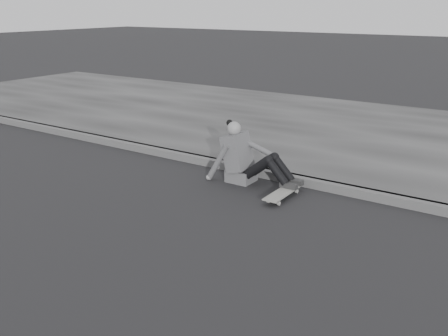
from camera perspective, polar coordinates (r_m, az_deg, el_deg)
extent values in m
plane|color=black|center=(4.96, -1.20, -11.11)|extent=(80.00, 80.00, 0.00)
cube|color=#4A4A4A|center=(7.01, 10.92, -1.85)|extent=(24.00, 0.16, 0.12)
cube|color=#363636|center=(9.76, 17.95, 3.28)|extent=(24.00, 6.00, 0.12)
cylinder|color=#969691|center=(6.44, 5.09, -3.76)|extent=(0.03, 0.05, 0.05)
cylinder|color=#969691|center=(6.37, 6.28, -4.03)|extent=(0.03, 0.05, 0.05)
cylinder|color=#969691|center=(6.87, 7.19, -2.39)|extent=(0.03, 0.05, 0.05)
cylinder|color=#969691|center=(6.81, 8.31, -2.63)|extent=(0.03, 0.05, 0.05)
cube|color=#302F32|center=(6.39, 5.69, -3.66)|extent=(0.16, 0.04, 0.03)
cube|color=#302F32|center=(6.83, 7.76, -2.29)|extent=(0.16, 0.04, 0.03)
cube|color=slate|center=(6.60, 6.76, -2.75)|extent=(0.20, 0.78, 0.02)
cube|color=#4B4B4E|center=(7.17, 1.99, -0.83)|extent=(0.36, 0.34, 0.18)
cube|color=#4B4B4E|center=(7.10, 1.54, 1.87)|extent=(0.37, 0.40, 0.57)
cube|color=#4B4B4E|center=(7.13, 0.67, 2.96)|extent=(0.14, 0.30, 0.20)
cylinder|color=gray|center=(7.06, 1.22, 3.80)|extent=(0.09, 0.09, 0.08)
sphere|color=gray|center=(7.04, 1.15, 4.52)|extent=(0.20, 0.20, 0.20)
sphere|color=black|center=(7.09, 0.63, 5.20)|extent=(0.09, 0.09, 0.09)
cylinder|color=black|center=(6.88, 3.85, 0.03)|extent=(0.43, 0.13, 0.39)
cylinder|color=black|center=(7.03, 4.58, 0.41)|extent=(0.43, 0.13, 0.39)
cylinder|color=black|center=(6.75, 6.05, -0.45)|extent=(0.35, 0.11, 0.36)
cylinder|color=black|center=(6.90, 6.75, -0.05)|extent=(0.35, 0.11, 0.36)
sphere|color=black|center=(6.76, 5.08, 0.88)|extent=(0.13, 0.13, 0.13)
sphere|color=black|center=(6.91, 5.80, 1.25)|extent=(0.13, 0.13, 0.13)
cube|color=#282828|center=(6.72, 7.40, -2.00)|extent=(0.24, 0.08, 0.07)
cube|color=#282828|center=(6.87, 8.08, -1.56)|extent=(0.24, 0.08, 0.07)
cylinder|color=#4B4B4E|center=(7.08, -0.74, 0.64)|extent=(0.38, 0.08, 0.58)
sphere|color=gray|center=(7.23, -1.76, -1.07)|extent=(0.08, 0.08, 0.08)
cylinder|color=#4B4B4E|center=(7.10, 3.88, 2.33)|extent=(0.48, 0.08, 0.21)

